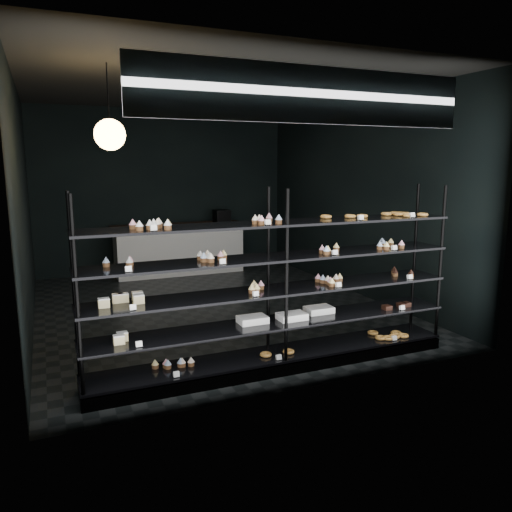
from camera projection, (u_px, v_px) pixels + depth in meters
name	position (u px, v px, depth m)	size (l,w,h in m)	color
room	(211.00, 202.00, 7.30)	(5.01, 6.01, 3.20)	black
display_shelf	(275.00, 311.00, 5.22)	(4.00, 0.50, 1.91)	black
signage	(311.00, 95.00, 4.44)	(3.30, 0.05, 0.50)	#0B163B
pendant_lamp	(110.00, 135.00, 5.30)	(0.33, 0.33, 0.90)	black
service_counter	(180.00, 248.00, 9.82)	(2.56, 0.65, 1.23)	silver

